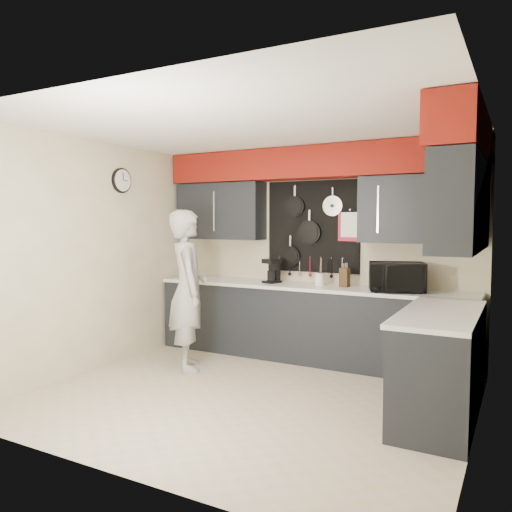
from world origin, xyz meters
The scene contains 10 objects.
ground centered at (0.00, 0.00, 0.00)m, with size 4.00×4.00×0.00m, color #C3AD98.
back_wall_assembly centered at (0.01, 1.60, 2.01)m, with size 4.00×0.36×2.60m.
right_wall_assembly centered at (1.85, 0.26, 1.94)m, with size 0.36×3.50×2.60m.
left_wall_assembly centered at (-1.99, 0.02, 1.33)m, with size 0.05×3.50×2.60m.
base_cabinets centered at (0.49, 1.13, 0.46)m, with size 3.95×2.20×0.92m.
microwave centered at (1.08, 1.38, 1.08)m, with size 0.58×0.39×0.32m, color black.
knife_block centered at (0.45, 1.49, 1.03)m, with size 0.10×0.10×0.22m, color #372311.
utensil_crock centered at (0.15, 1.47, 0.99)m, with size 0.12×0.12×0.15m, color white.
coffee_maker centered at (-0.48, 1.46, 1.08)m, with size 0.22×0.25×0.30m.
person centered at (-1.06, 0.45, 0.91)m, with size 0.67×0.44×1.82m, color #B6B6B4.
Camera 1 is at (2.30, -4.14, 1.69)m, focal length 35.00 mm.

